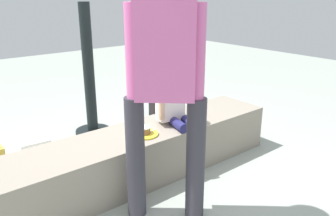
{
  "coord_description": "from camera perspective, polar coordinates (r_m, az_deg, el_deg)",
  "views": [
    {
      "loc": [
        -1.46,
        -2.09,
        1.44
      ],
      "look_at": [
        0.03,
        -0.26,
        0.64
      ],
      "focal_mm": 37.38,
      "sensor_mm": 36.0,
      "label": 1
    }
  ],
  "objects": [
    {
      "name": "ground_plane",
      "position": [
        2.93,
        -3.85,
        -10.73
      ],
      "size": [
        12.0,
        12.0,
        0.0
      ],
      "primitive_type": "plane",
      "color": "#959E94"
    },
    {
      "name": "concrete_ledge",
      "position": [
        2.84,
        -3.93,
        -7.32
      ],
      "size": [
        2.4,
        0.5,
        0.39
      ],
      "primitive_type": "cube",
      "color": "gray",
      "rests_on": "ground_plane"
    },
    {
      "name": "child_seated",
      "position": [
        2.82,
        0.66,
        1.5
      ],
      "size": [
        0.29,
        0.34,
        0.48
      ],
      "color": "navy",
      "rests_on": "concrete_ledge"
    },
    {
      "name": "adult_standing",
      "position": [
        2.05,
        -0.46,
        7.29
      ],
      "size": [
        0.41,
        0.39,
        1.72
      ],
      "color": "#312F38",
      "rests_on": "ground_plane"
    },
    {
      "name": "cake_plate",
      "position": [
        2.67,
        -3.94,
        -3.95
      ],
      "size": [
        0.22,
        0.22,
        0.07
      ],
      "color": "yellow",
      "rests_on": "concrete_ledge"
    },
    {
      "name": "railing_post",
      "position": [
        3.62,
        -12.64,
        3.61
      ],
      "size": [
        0.36,
        0.36,
        1.33
      ],
      "color": "black",
      "rests_on": "ground_plane"
    },
    {
      "name": "water_bottle_near_gift",
      "position": [
        3.53,
        -2.88,
        -3.78
      ],
      "size": [
        0.07,
        0.07,
        0.19
      ],
      "color": "silver",
      "rests_on": "ground_plane"
    },
    {
      "name": "party_cup_red",
      "position": [
        3.81,
        4.02,
        -2.51
      ],
      "size": [
        0.08,
        0.08,
        0.12
      ],
      "primitive_type": "cylinder",
      "color": "red",
      "rests_on": "ground_plane"
    },
    {
      "name": "cake_box_white",
      "position": [
        3.58,
        -21.24,
        -5.33
      ],
      "size": [
        0.29,
        0.33,
        0.11
      ],
      "primitive_type": "cube",
      "rotation": [
        0.0,
        0.0,
        -0.07
      ],
      "color": "white",
      "rests_on": "ground_plane"
    },
    {
      "name": "handbag_black_leather",
      "position": [
        4.15,
        -1.24,
        0.39
      ],
      "size": [
        0.27,
        0.1,
        0.35
      ],
      "color": "black",
      "rests_on": "ground_plane"
    }
  ]
}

